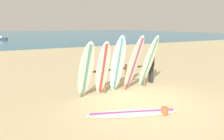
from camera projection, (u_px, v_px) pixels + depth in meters
name	position (u px, v px, depth m)	size (l,w,h in m)	color
ground_plane	(148.00, 103.00, 6.56)	(120.00, 120.00, 0.00)	#CCB784
ocean_water	(27.00, 35.00, 56.90)	(120.00, 80.00, 0.01)	#196B93
surfboard_rack	(115.00, 75.00, 7.62)	(2.95, 0.09, 1.05)	brown
surfboard_leaning_far_left	(86.00, 71.00, 6.61)	(0.63, 0.97, 2.10)	white
surfboard_leaning_left	(103.00, 69.00, 7.00)	(0.54, 0.75, 2.06)	silver
surfboard_leaning_center_left	(118.00, 65.00, 7.27)	(0.57, 0.84, 2.25)	white
surfboard_leaning_center	(134.00, 64.00, 7.48)	(0.70, 1.02, 2.24)	beige
surfboard_leaning_center_right	(148.00, 62.00, 7.82)	(0.56, 1.02, 2.23)	silver
surfboard_lying_on_sand	(133.00, 113.00, 5.75)	(2.80, 1.45, 0.08)	white
beachgoer_standing	(152.00, 63.00, 8.76)	(0.24, 0.30, 1.63)	#26262D
small_boat_offshore	(0.00, 38.00, 36.02)	(2.41, 1.41, 0.71)	#333842
sand_bucket	(165.00, 111.00, 5.69)	(0.20, 0.20, 0.23)	#CC5933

